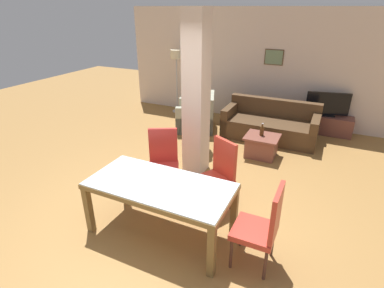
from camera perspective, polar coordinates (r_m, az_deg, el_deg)
ground_plane at (r=4.13m, az=-5.70°, el=-16.11°), size 18.00×18.00×0.00m
back_wall at (r=7.75m, az=12.85°, el=14.19°), size 7.20×0.09×2.70m
divider_pillar at (r=4.92m, az=0.82°, el=8.91°), size 0.34×0.40×2.70m
dining_table at (r=3.77m, az=-6.08°, el=-9.36°), size 1.79×0.87×0.73m
dining_chair_far_right at (r=4.26m, az=4.93°, el=-5.48°), size 0.62×0.62×1.03m
dining_chair_far_left at (r=4.60m, az=-5.47°, el=-3.09°), size 0.62×0.62×1.03m
dining_chair_head_right at (r=3.42m, az=13.35°, el=-14.79°), size 0.46×0.46×1.03m
sofa at (r=6.89m, az=14.64°, el=3.42°), size 2.01×0.92×0.81m
armchair at (r=7.17m, az=1.04°, el=5.18°), size 1.12×1.15×0.84m
coffee_table at (r=5.99m, az=13.08°, el=-0.33°), size 0.64×0.56×0.42m
bottle at (r=5.92m, az=13.17°, el=2.49°), size 0.08×0.08×0.25m
tv_stand at (r=7.59m, az=23.78°, el=3.48°), size 1.22×0.40×0.42m
tv_screen at (r=7.44m, az=24.40°, el=6.85°), size 0.92×0.27×0.54m
floor_lamp at (r=8.16m, az=-2.99°, el=15.61°), size 0.31×0.31×1.67m
standing_person at (r=6.02m, az=1.25°, el=8.46°), size 0.24×0.39×1.74m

